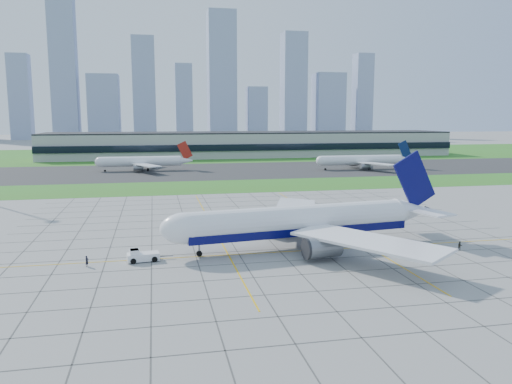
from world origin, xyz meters
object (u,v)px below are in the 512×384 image
crew_near (87,261)px  crew_far (460,246)px  airliner (301,222)px  distant_jet_2 (362,160)px  pushback_tug (141,256)px  distant_jet_1 (142,161)px

crew_near → crew_far: (68.89, -3.44, -0.05)m
airliner → crew_far: 30.74m
crew_near → distant_jet_2: (111.85, 141.73, 3.55)m
pushback_tug → distant_jet_2: bearing=46.5°
airliner → crew_near: size_ratio=31.36×
crew_near → distant_jet_1: (6.25, 155.89, 3.55)m
pushback_tug → distant_jet_2: distant_jet_2 is taller
crew_far → crew_near: bearing=-162.8°
crew_near → distant_jet_1: size_ratio=0.04×
crew_far → pushback_tug: bearing=-164.6°
distant_jet_2 → distant_jet_1: bearing=172.4°
crew_near → crew_far: bearing=-58.8°
pushback_tug → distant_jet_1: (-2.85, 154.53, 3.48)m
pushback_tug → crew_near: size_ratio=4.36×
distant_jet_1 → distant_jet_2: 106.55m
airliner → crew_near: airliner is taller
crew_far → distant_jet_2: 151.44m
crew_far → distant_jet_2: size_ratio=0.04×
airliner → distant_jet_1: airliner is taller
crew_near → airliner: bearing=-48.6°
distant_jet_1 → distant_jet_2: (105.61, -14.16, 0.00)m
pushback_tug → distant_jet_1: distant_jet_1 is taller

